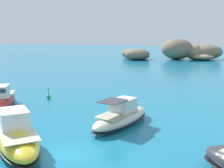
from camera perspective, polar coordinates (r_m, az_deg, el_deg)
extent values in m
plane|color=#197093|center=(20.33, -9.70, -13.73)|extent=(400.00, 400.00, 0.00)
ellipsoid|color=#756651|center=(96.94, 13.02, 6.94)|extent=(11.84, 11.77, 6.94)
ellipsoid|color=#756651|center=(98.75, 18.35, 6.20)|extent=(11.31, 9.63, 5.09)
ellipsoid|color=#84755B|center=(97.26, 16.42, 6.23)|extent=(8.84, 9.04, 5.03)
ellipsoid|color=#9E8966|center=(97.22, 17.76, 5.36)|extent=(9.04, 11.17, 2.31)
ellipsoid|color=#84755B|center=(93.47, 5.45, 5.69)|extent=(7.42, 6.91, 2.55)
ellipsoid|color=#9E8966|center=(98.82, 3.97, 5.86)|extent=(6.30, 4.53, 2.28)
ellipsoid|color=#756651|center=(92.98, 5.10, 6.02)|extent=(8.57, 8.04, 3.66)
ellipsoid|color=#84755B|center=(99.41, 3.53, 6.19)|extent=(6.94, 6.73, 3.32)
ellipsoid|color=#756651|center=(96.56, 5.83, 5.69)|extent=(7.10, 8.13, 2.11)
ellipsoid|color=yellow|center=(21.89, -18.86, -10.20)|extent=(8.34, 8.38, 1.55)
ellipsoid|color=black|center=(22.01, -18.81, -11.05)|extent=(8.51, 8.54, 0.19)
cube|color=#C6B793|center=(21.04, -18.69, -9.12)|extent=(5.17, 5.18, 0.06)
cube|color=silver|center=(21.92, -19.24, -6.56)|extent=(3.15, 3.15, 1.27)
cube|color=#2D4756|center=(23.12, -19.71, -5.41)|extent=(1.46, 1.45, 0.67)
cylinder|color=silver|center=(25.01, -20.18, -5.76)|extent=(1.38, 1.37, 0.04)
ellipsoid|color=red|center=(34.04, -21.49, -3.27)|extent=(6.44, 8.90, 1.48)
ellipsoid|color=black|center=(34.12, -21.46, -3.82)|extent=(6.57, 9.08, 0.18)
cube|color=#C6B793|center=(34.54, -21.36, -2.01)|extent=(4.23, 5.27, 0.06)
cube|color=silver|center=(33.37, -21.77, -1.32)|extent=(2.77, 3.01, 1.22)
ellipsoid|color=beige|center=(25.66, 1.86, -6.90)|extent=(4.57, 8.35, 1.36)
ellipsoid|color=black|center=(25.75, 1.86, -7.55)|extent=(4.66, 8.51, 0.16)
cube|color=#C6B793|center=(25.01, 1.14, -5.97)|extent=(3.20, 4.79, 0.06)
cube|color=silver|center=(25.68, 2.36, -4.19)|extent=(2.24, 2.62, 1.12)
cube|color=#2D4756|center=(26.60, 3.65, -3.46)|extent=(1.57, 0.69, 0.60)
cylinder|color=silver|center=(28.06, 5.28, -3.87)|extent=(1.62, 0.51, 0.04)
cube|color=#333338|center=(24.04, 0.11, -3.47)|extent=(2.47, 2.83, 0.04)
cylinder|color=silver|center=(24.66, -1.52, -4.66)|extent=(0.03, 0.03, 1.28)
cylinder|color=silver|center=(23.76, 1.79, -5.23)|extent=(0.03, 0.03, 1.28)
sphere|color=green|center=(37.05, -12.72, -2.51)|extent=(0.56, 0.56, 0.56)
cylinder|color=black|center=(36.95, -12.75, -1.76)|extent=(0.06, 0.06, 1.00)
cone|color=green|center=(36.83, -12.79, -0.84)|extent=(0.20, 0.20, 0.20)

